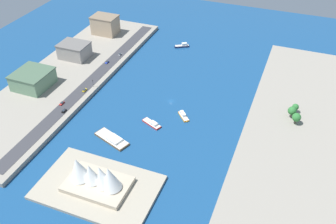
% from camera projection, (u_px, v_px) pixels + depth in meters
% --- Properties ---
extents(ground_plane, '(440.00, 440.00, 0.00)m').
position_uv_depth(ground_plane, '(171.00, 101.00, 291.08)').
color(ground_plane, navy).
extents(quay_west, '(70.00, 240.00, 3.35)m').
position_uv_depth(quay_west, '(297.00, 128.00, 262.20)').
color(quay_west, gray).
rests_on(quay_west, ground_plane).
extents(quay_east, '(70.00, 240.00, 3.35)m').
position_uv_depth(quay_east, '(67.00, 76.00, 317.94)').
color(quay_east, gray).
rests_on(quay_east, ground_plane).
extents(peninsula_point, '(70.50, 45.26, 2.00)m').
position_uv_depth(peninsula_point, '(98.00, 187.00, 218.96)').
color(peninsula_point, '#A89E89').
rests_on(peninsula_point, ground_plane).
extents(road_strip, '(10.71, 228.00, 0.15)m').
position_uv_depth(road_strip, '(92.00, 80.00, 309.59)').
color(road_strip, '#38383D').
rests_on(road_strip, quay_east).
extents(tugboat_red, '(16.26, 10.57, 2.94)m').
position_uv_depth(tugboat_red, '(152.00, 123.00, 266.92)').
color(tugboat_red, red).
rests_on(tugboat_red, ground_plane).
extents(water_taxi_orange, '(11.43, 12.14, 3.17)m').
position_uv_depth(water_taxi_orange, '(183.00, 116.00, 274.19)').
color(water_taxi_orange, orange).
rests_on(water_taxi_orange, ground_plane).
extents(barge_flat_brown, '(27.85, 17.39, 3.08)m').
position_uv_depth(barge_flat_brown, '(112.00, 139.00, 253.25)').
color(barge_flat_brown, brown).
rests_on(barge_flat_brown, ground_plane).
extents(patrol_launch_navy, '(14.44, 10.40, 4.24)m').
position_uv_depth(patrol_launch_navy, '(182.00, 46.00, 363.59)').
color(patrol_launch_navy, '#1E284C').
rests_on(patrol_launch_navy, ground_plane).
extents(apartment_midrise_tan, '(25.39, 19.01, 18.47)m').
position_uv_depth(apartment_midrise_tan, '(105.00, 25.00, 376.42)').
color(apartment_midrise_tan, tan).
rests_on(apartment_midrise_tan, quay_east).
extents(carpark_squat_concrete, '(26.32, 20.80, 13.58)m').
position_uv_depth(carpark_squat_concrete, '(74.00, 50.00, 337.19)').
color(carpark_squat_concrete, gray).
rests_on(carpark_squat_concrete, quay_east).
extents(terminal_long_green, '(27.33, 28.89, 13.14)m').
position_uv_depth(terminal_long_green, '(33.00, 79.00, 298.28)').
color(terminal_long_green, slate).
rests_on(terminal_long_green, quay_east).
extents(taxi_yellow_cab, '(2.02, 4.58, 1.53)m').
position_uv_depth(taxi_yellow_cab, '(85.00, 90.00, 295.75)').
color(taxi_yellow_cab, black).
rests_on(taxi_yellow_cab, road_strip).
extents(sedan_silver, '(1.99, 4.45, 1.64)m').
position_uv_depth(sedan_silver, '(120.00, 54.00, 343.45)').
color(sedan_silver, black).
rests_on(sedan_silver, road_strip).
extents(pickup_red, '(1.95, 4.81, 1.48)m').
position_uv_depth(pickup_red, '(62.00, 103.00, 281.48)').
color(pickup_red, black).
rests_on(pickup_red, road_strip).
extents(suv_black, '(2.08, 4.39, 1.71)m').
position_uv_depth(suv_black, '(64.00, 111.00, 273.58)').
color(suv_black, black).
rests_on(suv_black, road_strip).
extents(hatchback_blue, '(2.04, 4.58, 1.50)m').
position_uv_depth(hatchback_blue, '(107.00, 62.00, 331.95)').
color(hatchback_blue, black).
rests_on(hatchback_blue, road_strip).
extents(traffic_light_waterfront, '(0.36, 0.36, 6.50)m').
position_uv_depth(traffic_light_waterfront, '(93.00, 82.00, 298.62)').
color(traffic_light_waterfront, black).
rests_on(traffic_light_waterfront, quay_east).
extents(opera_landmark, '(37.89, 24.38, 18.61)m').
position_uv_depth(opera_landmark, '(95.00, 177.00, 214.06)').
color(opera_landmark, '#BCAD93').
rests_on(opera_landmark, peninsula_point).
extents(park_tree_cluster, '(10.03, 19.09, 9.00)m').
position_uv_depth(park_tree_cluster, '(295.00, 113.00, 264.11)').
color(park_tree_cluster, brown).
rests_on(park_tree_cluster, quay_west).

